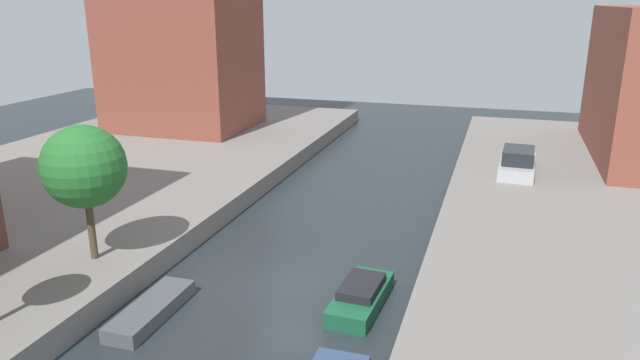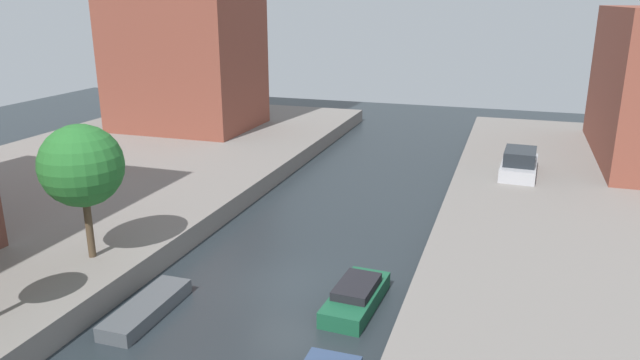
# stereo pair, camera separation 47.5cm
# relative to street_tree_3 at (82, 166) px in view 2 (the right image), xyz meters

# --- Properties ---
(ground_plane) EXTENTS (84.00, 84.00, 0.00)m
(ground_plane) POSITION_rel_street_tree_3_xyz_m (7.07, 1.86, -4.63)
(ground_plane) COLOR #232B30
(street_tree_3) EXTENTS (3.08, 3.08, 5.19)m
(street_tree_3) POSITION_rel_street_tree_3_xyz_m (0.00, 0.00, 0.00)
(street_tree_3) COLOR #4E3D2A
(street_tree_3) RESTS_ON quay_left
(parked_car) EXTENTS (2.10, 4.68, 1.49)m
(parked_car) POSITION_rel_street_tree_3_xyz_m (15.53, 16.93, -3.01)
(parked_car) COLOR #B7B7BC
(parked_car) RESTS_ON quay_right
(moored_boat_left_2) EXTENTS (1.26, 4.01, 0.51)m
(moored_boat_left_2) POSITION_rel_street_tree_3_xyz_m (3.49, -1.69, -4.37)
(moored_boat_left_2) COLOR #4C5156
(moored_boat_left_2) RESTS_ON ground_plane
(moored_boat_right_3) EXTENTS (1.69, 3.93, 0.90)m
(moored_boat_right_3) POSITION_rel_street_tree_3_xyz_m (10.21, 1.21, -4.24)
(moored_boat_right_3) COLOR #195638
(moored_boat_right_3) RESTS_ON ground_plane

